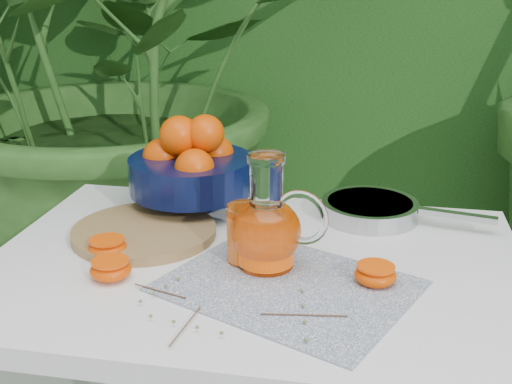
% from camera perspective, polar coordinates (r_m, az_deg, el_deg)
% --- Properties ---
extents(potted_plant_left, '(2.68, 2.68, 1.89)m').
position_cam_1_polar(potted_plant_left, '(2.33, -11.69, 11.27)').
color(potted_plant_left, '#284F1B').
rests_on(potted_plant_left, ground).
extents(white_table, '(1.00, 0.70, 0.75)m').
position_cam_1_polar(white_table, '(1.25, -0.17, -9.50)').
color(white_table, white).
rests_on(white_table, ground).
extents(placemat, '(0.49, 0.45, 0.00)m').
position_cam_1_polar(placemat, '(1.12, 2.86, -8.33)').
color(placemat, '#0D1F49').
rests_on(placemat, white_table).
extents(cutting_board, '(0.38, 0.38, 0.02)m').
position_cam_1_polar(cutting_board, '(1.33, -9.90, -3.49)').
color(cutting_board, olive).
rests_on(cutting_board, white_table).
extents(fruit_bowl, '(0.36, 0.36, 0.22)m').
position_cam_1_polar(fruit_bowl, '(1.43, -5.82, 2.30)').
color(fruit_bowl, black).
rests_on(fruit_bowl, white_table).
extents(juice_pitcher, '(0.19, 0.16, 0.21)m').
position_cam_1_polar(juice_pitcher, '(1.15, 1.02, -3.27)').
color(juice_pitcher, white).
rests_on(juice_pitcher, white_table).
extents(juice_tumbler, '(0.08, 0.08, 0.11)m').
position_cam_1_polar(juice_tumbler, '(1.18, -0.84, -3.82)').
color(juice_tumbler, white).
rests_on(juice_tumbler, white_table).
extents(saute_pan, '(0.38, 0.25, 0.04)m').
position_cam_1_polar(saute_pan, '(1.42, 10.20, -1.47)').
color(saute_pan, '#ADACB1').
rests_on(saute_pan, white_table).
extents(orange_halves, '(0.59, 0.17, 0.04)m').
position_cam_1_polar(orange_halves, '(1.16, -5.48, -6.32)').
color(orange_halves, '#E63302').
rests_on(orange_halves, white_table).
extents(thyme_sprigs, '(0.37, 0.20, 0.01)m').
position_cam_1_polar(thyme_sprigs, '(1.04, -3.34, -10.39)').
color(thyme_sprigs, brown).
rests_on(thyme_sprigs, white_table).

